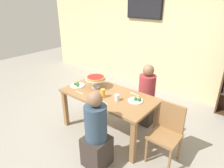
{
  "coord_description": "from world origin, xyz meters",
  "views": [
    {
      "loc": [
        1.89,
        -2.24,
        2.22
      ],
      "look_at": [
        0.0,
        0.1,
        0.89
      ],
      "focal_mm": 31.79,
      "sensor_mm": 36.0,
      "label": 1
    }
  ],
  "objects": [
    {
      "name": "salad_plate_near_diner",
      "position": [
        0.49,
        0.09,
        0.76
      ],
      "size": [
        0.23,
        0.23,
        0.07
      ],
      "color": "white",
      "rests_on": "dining_table"
    },
    {
      "name": "rear_partition",
      "position": [
        0.0,
        2.2,
        1.4
      ],
      "size": [
        8.0,
        0.12,
        2.8
      ],
      "primitive_type": "cube",
      "color": "beige",
      "rests_on": "ground_plane"
    },
    {
      "name": "cutlery_fork_far",
      "position": [
        -0.67,
        0.27,
        0.74
      ],
      "size": [
        0.18,
        0.02,
        0.0
      ],
      "primitive_type": "cube",
      "rotation": [
        0.0,
        0.0,
        3.12
      ],
      "color": "silver",
      "rests_on": "dining_table"
    },
    {
      "name": "television",
      "position": [
        -0.65,
        2.11,
        2.01
      ],
      "size": [
        0.92,
        0.05,
        0.55
      ],
      "color": "black"
    },
    {
      "name": "diner_near_right",
      "position": [
        0.36,
        -0.68,
        0.49
      ],
      "size": [
        0.34,
        0.34,
        1.15
      ],
      "rotation": [
        0.0,
        0.0,
        1.57
      ],
      "color": "#382D28",
      "rests_on": "ground_plane"
    },
    {
      "name": "deep_dish_pizza_stand",
      "position": [
        -0.34,
        0.07,
        0.91
      ],
      "size": [
        0.36,
        0.36,
        0.2
      ],
      "color": "silver",
      "rests_on": "dining_table"
    },
    {
      "name": "water_glass_clear_near",
      "position": [
        0.24,
        -0.08,
        0.79
      ],
      "size": [
        0.07,
        0.07,
        0.1
      ],
      "primitive_type": "cylinder",
      "color": "white",
      "rests_on": "dining_table"
    },
    {
      "name": "cutlery_knife_near",
      "position": [
        -0.42,
        -0.26,
        0.74
      ],
      "size": [
        0.18,
        0.02,
        0.0
      ],
      "primitive_type": "cube",
      "rotation": [
        0.0,
        0.0,
        -0.02
      ],
      "color": "silver",
      "rests_on": "dining_table"
    },
    {
      "name": "cutlery_fork_near",
      "position": [
        0.13,
        -0.26,
        0.74
      ],
      "size": [
        0.18,
        0.06,
        0.0
      ],
      "primitive_type": "cube",
      "rotation": [
        0.0,
        0.0,
        -0.25
      ],
      "color": "silver",
      "rests_on": "dining_table"
    },
    {
      "name": "beer_glass_amber_tall",
      "position": [
        -0.0,
        -0.13,
        0.81
      ],
      "size": [
        0.07,
        0.07,
        0.14
      ],
      "primitive_type": "cylinder",
      "color": "gold",
      "rests_on": "dining_table"
    },
    {
      "name": "cutlery_knife_far",
      "position": [
        0.34,
        0.27,
        0.74
      ],
      "size": [
        0.18,
        0.03,
        0.0
      ],
      "primitive_type": "cube",
      "rotation": [
        0.0,
        0.0,
        3.05
      ],
      "color": "silver",
      "rests_on": "dining_table"
    },
    {
      "name": "salad_plate_far_diner",
      "position": [
        -0.65,
        -0.09,
        0.76
      ],
      "size": [
        0.26,
        0.26,
        0.07
      ],
      "color": "white",
      "rests_on": "dining_table"
    },
    {
      "name": "diner_far_right",
      "position": [
        0.35,
        0.68,
        0.49
      ],
      "size": [
        0.34,
        0.34,
        1.15
      ],
      "rotation": [
        0.0,
        0.0,
        -1.57
      ],
      "color": "#382D28",
      "rests_on": "ground_plane"
    },
    {
      "name": "ground_plane",
      "position": [
        0.0,
        0.0,
        0.0
      ],
      "size": [
        12.0,
        12.0,
        0.0
      ],
      "primitive_type": "plane",
      "color": "gray"
    },
    {
      "name": "chair_head_east",
      "position": [
        1.06,
        0.03,
        0.49
      ],
      "size": [
        0.4,
        0.4,
        0.87
      ],
      "rotation": [
        0.0,
        0.0,
        3.14
      ],
      "color": "olive",
      "rests_on": "ground_plane"
    },
    {
      "name": "dining_table",
      "position": [
        0.0,
        0.0,
        0.64
      ],
      "size": [
        1.59,
        0.8,
        0.74
      ],
      "color": "olive",
      "rests_on": "ground_plane"
    }
  ]
}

